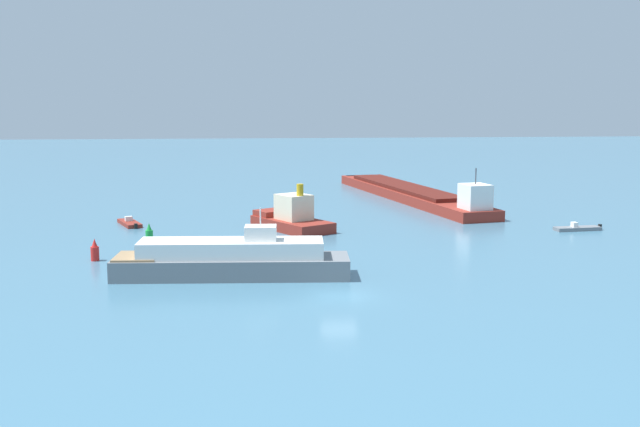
{
  "coord_description": "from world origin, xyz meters",
  "views": [
    {
      "loc": [
        -6.14,
        -52.67,
        13.92
      ],
      "look_at": [
        1.46,
        30.45,
        1.2
      ],
      "focal_mm": 43.93,
      "sensor_mm": 36.0,
      "label": 1
    }
  ],
  "objects_px": {
    "white_riverboat": "(231,260)",
    "fishing_skiff": "(578,228)",
    "small_motorboat": "(130,223)",
    "channel_buoy_green": "(149,234)",
    "cargo_barge": "(411,193)",
    "tugboat": "(291,218)",
    "channel_buoy_red": "(95,251)"
  },
  "relations": [
    {
      "from": "tugboat",
      "to": "cargo_barge",
      "type": "bearing_deg",
      "value": 51.24
    },
    {
      "from": "small_motorboat",
      "to": "channel_buoy_red",
      "type": "height_order",
      "value": "channel_buoy_red"
    },
    {
      "from": "cargo_barge",
      "to": "white_riverboat",
      "type": "height_order",
      "value": "cargo_barge"
    },
    {
      "from": "tugboat",
      "to": "fishing_skiff",
      "type": "xyz_separation_m",
      "value": [
        29.5,
        -3.38,
        -1.02
      ]
    },
    {
      "from": "small_motorboat",
      "to": "channel_buoy_green",
      "type": "relative_size",
      "value": 2.76
    },
    {
      "from": "small_motorboat",
      "to": "cargo_barge",
      "type": "bearing_deg",
      "value": 26.61
    },
    {
      "from": "small_motorboat",
      "to": "white_riverboat",
      "type": "relative_size",
      "value": 0.29
    },
    {
      "from": "cargo_barge",
      "to": "channel_buoy_red",
      "type": "height_order",
      "value": "cargo_barge"
    },
    {
      "from": "small_motorboat",
      "to": "white_riverboat",
      "type": "distance_m",
      "value": 27.8
    },
    {
      "from": "tugboat",
      "to": "small_motorboat",
      "type": "height_order",
      "value": "tugboat"
    },
    {
      "from": "cargo_barge",
      "to": "small_motorboat",
      "type": "relative_size",
      "value": 7.88
    },
    {
      "from": "tugboat",
      "to": "white_riverboat",
      "type": "distance_m",
      "value": 21.92
    },
    {
      "from": "white_riverboat",
      "to": "channel_buoy_red",
      "type": "height_order",
      "value": "white_riverboat"
    },
    {
      "from": "tugboat",
      "to": "cargo_barge",
      "type": "height_order",
      "value": "cargo_barge"
    },
    {
      "from": "small_motorboat",
      "to": "channel_buoy_green",
      "type": "bearing_deg",
      "value": -72.14
    },
    {
      "from": "channel_buoy_green",
      "to": "small_motorboat",
      "type": "bearing_deg",
      "value": 107.86
    },
    {
      "from": "channel_buoy_green",
      "to": "tugboat",
      "type": "bearing_deg",
      "value": 24.51
    },
    {
      "from": "small_motorboat",
      "to": "fishing_skiff",
      "type": "bearing_deg",
      "value": -9.19
    },
    {
      "from": "channel_buoy_red",
      "to": "cargo_barge",
      "type": "bearing_deg",
      "value": 45.76
    },
    {
      "from": "tugboat",
      "to": "channel_buoy_green",
      "type": "relative_size",
      "value": 5.45
    },
    {
      "from": "tugboat",
      "to": "channel_buoy_green",
      "type": "xyz_separation_m",
      "value": [
        -13.82,
        -6.3,
        -0.42
      ]
    },
    {
      "from": "cargo_barge",
      "to": "channel_buoy_green",
      "type": "height_order",
      "value": "cargo_barge"
    },
    {
      "from": "channel_buoy_red",
      "to": "channel_buoy_green",
      "type": "bearing_deg",
      "value": 65.38
    },
    {
      "from": "fishing_skiff",
      "to": "tugboat",
      "type": "bearing_deg",
      "value": 173.47
    },
    {
      "from": "cargo_barge",
      "to": "channel_buoy_red",
      "type": "xyz_separation_m",
      "value": [
        -34.59,
        -35.51,
        -0.11
      ]
    },
    {
      "from": "cargo_barge",
      "to": "channel_buoy_green",
      "type": "distance_m",
      "value": 41.59
    },
    {
      "from": "small_motorboat",
      "to": "channel_buoy_green",
      "type": "height_order",
      "value": "channel_buoy_green"
    },
    {
      "from": "cargo_barge",
      "to": "small_motorboat",
      "type": "xyz_separation_m",
      "value": [
        -34.39,
        -17.23,
        -0.69
      ]
    },
    {
      "from": "fishing_skiff",
      "to": "channel_buoy_red",
      "type": "bearing_deg",
      "value": -167.11
    },
    {
      "from": "white_riverboat",
      "to": "fishing_skiff",
      "type": "height_order",
      "value": "white_riverboat"
    },
    {
      "from": "channel_buoy_green",
      "to": "fishing_skiff",
      "type": "bearing_deg",
      "value": 3.86
    },
    {
      "from": "channel_buoy_red",
      "to": "channel_buoy_green",
      "type": "relative_size",
      "value": 1.0
    }
  ]
}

